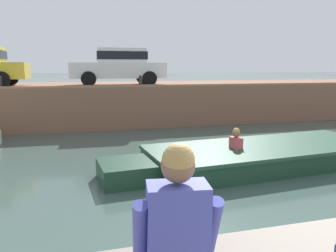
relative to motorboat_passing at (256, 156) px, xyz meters
The scene contains 7 objects.
ground_plane 1.98m from the motorboat_passing, 164.12° to the left, with size 400.00×400.00×0.00m, color #384C47.
far_quay_wall 8.88m from the motorboat_passing, 102.33° to the left, with size 60.00×6.00×1.67m, color brown.
far_wall_coping 6.25m from the motorboat_passing, 108.14° to the left, with size 60.00×0.24×0.08m, color #9F6C52.
motorboat_passing is the anchor object (origin of this frame).
car_left_inner_white 8.15m from the motorboat_passing, 107.93° to the left, with size 4.03×2.11×1.54m.
mooring_bollard_mid 6.38m from the motorboat_passing, 106.63° to the left, with size 0.15×0.15×0.45m.
person_seated_left 6.39m from the motorboat_passing, 124.87° to the right, with size 0.57×0.57×0.97m.
Camera 1 is at (-2.24, -2.36, 2.36)m, focal length 35.00 mm.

